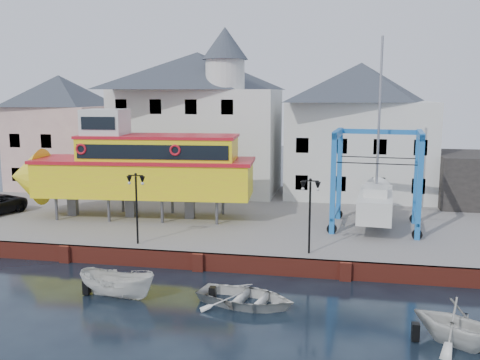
# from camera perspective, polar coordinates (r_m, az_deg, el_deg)

# --- Properties ---
(ground) EXTENTS (140.00, 140.00, 0.00)m
(ground) POSITION_cam_1_polar(r_m,az_deg,el_deg) (30.14, -4.45, -9.62)
(ground) COLOR black
(ground) RESTS_ON ground
(hardstanding) EXTENTS (44.00, 22.00, 1.00)m
(hardstanding) POSITION_cam_1_polar(r_m,az_deg,el_deg) (40.30, -0.32, -3.96)
(hardstanding) COLOR slate
(hardstanding) RESTS_ON ground
(quay_wall) EXTENTS (44.00, 0.47, 1.00)m
(quay_wall) POSITION_cam_1_polar(r_m,az_deg,el_deg) (30.08, -4.41, -8.66)
(quay_wall) COLOR maroon
(quay_wall) RESTS_ON ground
(building_pink) EXTENTS (8.00, 7.00, 10.30)m
(building_pink) POSITION_cam_1_polar(r_m,az_deg,el_deg) (52.32, -18.54, 4.90)
(building_pink) COLOR #C79A94
(building_pink) RESTS_ON hardstanding
(building_white_main) EXTENTS (14.00, 8.30, 14.00)m
(building_white_main) POSITION_cam_1_polar(r_m,az_deg,el_deg) (47.59, -4.37, 6.40)
(building_white_main) COLOR silver
(building_white_main) RESTS_ON hardstanding
(building_white_right) EXTENTS (12.00, 8.00, 11.20)m
(building_white_right) POSITION_cam_1_polar(r_m,az_deg,el_deg) (46.58, 12.61, 5.22)
(building_white_right) COLOR silver
(building_white_right) RESTS_ON hardstanding
(lamp_post_left) EXTENTS (1.12, 0.32, 4.20)m
(lamp_post_left) POSITION_cam_1_polar(r_m,az_deg,el_deg) (31.44, -11.02, -1.10)
(lamp_post_left) COLOR black
(lamp_post_left) RESTS_ON hardstanding
(lamp_post_right) EXTENTS (1.12, 0.32, 4.20)m
(lamp_post_right) POSITION_cam_1_polar(r_m,az_deg,el_deg) (29.25, 7.49, -1.79)
(lamp_post_right) COLOR black
(lamp_post_right) RESTS_ON hardstanding
(tour_boat) EXTENTS (17.77, 5.59, 7.62)m
(tour_boat) POSITION_cam_1_polar(r_m,az_deg,el_deg) (38.30, -11.66, 1.37)
(tour_boat) COLOR #59595E
(tour_boat) RESTS_ON hardstanding
(travel_lift) EXTENTS (6.07, 8.26, 12.27)m
(travel_lift) POSITION_cam_1_polar(r_m,az_deg,el_deg) (36.39, 14.30, -1.59)
(travel_lift) COLOR #2261B2
(travel_lift) RESTS_ON hardstanding
(motorboat_a) EXTENTS (4.19, 2.06, 1.55)m
(motorboat_a) POSITION_cam_1_polar(r_m,az_deg,el_deg) (27.08, -12.91, -12.08)
(motorboat_a) COLOR silver
(motorboat_a) RESTS_ON ground
(motorboat_b) EXTENTS (5.26, 4.25, 0.96)m
(motorboat_b) POSITION_cam_1_polar(r_m,az_deg,el_deg) (25.56, 0.64, -13.16)
(motorboat_b) COLOR silver
(motorboat_b) RESTS_ON ground
(motorboat_c) EXTENTS (4.92, 4.78, 1.97)m
(motorboat_c) POSITION_cam_1_polar(r_m,az_deg,el_deg) (23.55, 22.17, -15.95)
(motorboat_c) COLOR silver
(motorboat_c) RESTS_ON ground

